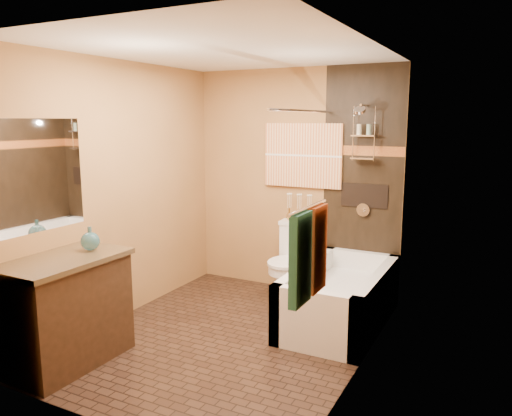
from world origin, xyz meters
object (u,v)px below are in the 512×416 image
Objects in this scene: toilet at (292,261)px; sunset_painting at (303,155)px; vanity at (65,310)px; bathtub at (340,302)px.

sunset_painting is at bearing 87.37° from toilet.
vanity is at bearing -117.63° from toilet.
sunset_painting reaches higher than vanity.
bathtub is at bearing 46.32° from vanity.
toilet is at bearing 146.90° from bathtub.
toilet reaches higher than bathtub.
sunset_painting reaches higher than toilet.
sunset_painting is 1.16m from toilet.
bathtub is 2.47m from vanity.
toilet is 2.43m from vanity.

